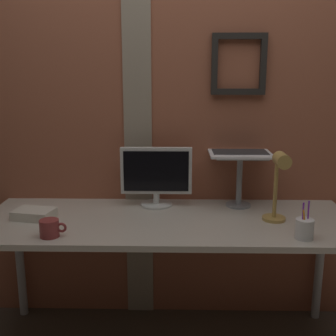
{
  "coord_description": "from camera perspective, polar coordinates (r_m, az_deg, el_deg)",
  "views": [
    {
      "loc": [
        -0.02,
        -2.09,
        1.49
      ],
      "look_at": [
        -0.07,
        0.07,
        0.99
      ],
      "focal_mm": 44.82,
      "sensor_mm": 36.0,
      "label": 1
    }
  ],
  "objects": [
    {
      "name": "brick_wall_back",
      "position": [
        2.48,
        1.67,
        7.32
      ],
      "size": [
        3.32,
        0.16,
        2.49
      ],
      "color": "#9E563D",
      "rests_on": "ground_plane"
    },
    {
      "name": "desk",
      "position": [
        2.22,
        -0.05,
        -8.66
      ],
      "size": [
        1.94,
        0.69,
        0.74
      ],
      "color": "beige",
      "rests_on": "ground_plane"
    },
    {
      "name": "monitor",
      "position": [
        2.36,
        -1.61,
        -0.82
      ],
      "size": [
        0.4,
        0.18,
        0.34
      ],
      "color": "silver",
      "rests_on": "desk"
    },
    {
      "name": "laptop_stand",
      "position": [
        2.38,
        9.71,
        -0.58
      ],
      "size": [
        0.28,
        0.22,
        0.3
      ],
      "color": "gray",
      "rests_on": "desk"
    },
    {
      "name": "laptop",
      "position": [
        2.42,
        9.61,
        3.36
      ],
      "size": [
        0.34,
        0.31,
        0.22
      ],
      "color": "white",
      "rests_on": "laptop_stand"
    },
    {
      "name": "desk_lamp",
      "position": [
        2.14,
        14.83,
        -1.54
      ],
      "size": [
        0.12,
        0.2,
        0.37
      ],
      "color": "tan",
      "rests_on": "desk"
    },
    {
      "name": "pen_cup",
      "position": [
        2.03,
        18.07,
        -7.84
      ],
      "size": [
        0.08,
        0.08,
        0.18
      ],
      "color": "white",
      "rests_on": "desk"
    },
    {
      "name": "coffee_mug",
      "position": [
        2.04,
        -15.77,
        -7.89
      ],
      "size": [
        0.13,
        0.09,
        0.08
      ],
      "color": "maroon",
      "rests_on": "desk"
    },
    {
      "name": "paper_clutter_stack",
      "position": [
        2.31,
        -17.74,
        -5.96
      ],
      "size": [
        0.22,
        0.17,
        0.05
      ],
      "primitive_type": "cube",
      "rotation": [
        0.0,
        0.0,
        -0.19
      ],
      "color": "silver",
      "rests_on": "desk"
    }
  ]
}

